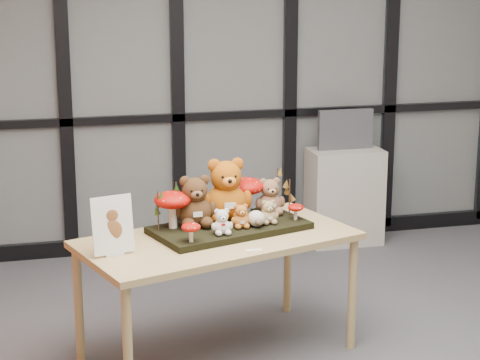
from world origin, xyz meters
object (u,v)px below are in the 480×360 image
object	(u,v)px
diorama_tray	(230,228)
mushroom_front_left	(191,231)
bear_small_yellow	(241,215)
display_table	(218,248)
bear_brown_medium	(195,198)
bear_beige_small	(268,210)
mushroom_back_left	(173,208)
cabinet	(344,196)
bear_white_bow	(222,220)
sign_holder	(113,228)
mushroom_front_right	(296,211)
bear_tan_back	(270,194)
monitor	(345,129)
plush_cream_hedgehog	(256,218)
mushroom_back_right	(247,194)
bear_pooh_yellow	(226,186)

from	to	relation	value
diorama_tray	mushroom_front_left	world-z (taller)	mushroom_front_left
bear_small_yellow	display_table	bearing A→B (deg)	171.05
bear_brown_medium	bear_beige_small	distance (m)	0.43
mushroom_back_left	bear_brown_medium	bearing A→B (deg)	6.49
mushroom_back_left	cabinet	distance (m)	2.42
bear_white_bow	sign_holder	world-z (taller)	sign_holder
mushroom_front_right	cabinet	size ratio (longest dim) A/B	0.13
diorama_tray	bear_tan_back	size ratio (longest dim) A/B	3.65
bear_small_yellow	monitor	world-z (taller)	monitor
monitor	bear_white_bow	bearing A→B (deg)	-127.47
bear_small_yellow	cabinet	size ratio (longest dim) A/B	0.20
bear_tan_back	plush_cream_hedgehog	world-z (taller)	bear_tan_back
bear_brown_medium	cabinet	distance (m)	2.33
bear_white_bow	diorama_tray	bearing A→B (deg)	45.12
plush_cream_hedgehog	bear_tan_back	bearing A→B (deg)	40.25
display_table	mushroom_back_left	distance (m)	0.34
bear_small_yellow	mushroom_front_right	size ratio (longest dim) A/B	1.46
diorama_tray	bear_white_bow	bearing A→B (deg)	-134.88
bear_brown_medium	bear_tan_back	size ratio (longest dim) A/B	1.34
diorama_tray	bear_small_yellow	distance (m)	0.13
mushroom_front_right	bear_white_bow	bearing A→B (deg)	-161.00
mushroom_back_left	mushroom_back_right	distance (m)	0.51
mushroom_front_left	sign_holder	bearing A→B (deg)	-179.42
mushroom_front_right	sign_holder	distance (m)	1.12
plush_cream_hedgehog	bear_white_bow	bearing A→B (deg)	-174.68
mushroom_back_right	mushroom_front_right	world-z (taller)	mushroom_back_right
bear_beige_small	sign_holder	distance (m)	0.94
mushroom_front_left	mushroom_back_right	bearing A→B (deg)	46.81
bear_pooh_yellow	bear_beige_small	xyz separation A→B (m)	(0.22, -0.14, -0.12)
bear_pooh_yellow	mushroom_front_left	xyz separation A→B (m)	(-0.28, -0.37, -0.14)
bear_pooh_yellow	bear_beige_small	size ratio (longest dim) A/B	2.62
bear_tan_back	bear_brown_medium	bearing A→B (deg)	177.63
mushroom_front_right	monitor	bearing A→B (deg)	60.75
mushroom_front_left	monitor	size ratio (longest dim) A/B	0.26
diorama_tray	sign_holder	distance (m)	0.75
mushroom_front_right	bear_tan_back	bearing A→B (deg)	125.10
cabinet	mushroom_back_right	bearing A→B (deg)	-128.78
bear_tan_back	mushroom_front_right	distance (m)	0.21
mushroom_front_left	cabinet	xyz separation A→B (m)	(1.63, 1.95, -0.42)
cabinet	bear_tan_back	bearing A→B (deg)	-124.90
cabinet	bear_beige_small	bearing A→B (deg)	-123.28
bear_beige_small	plush_cream_hedgehog	world-z (taller)	bear_beige_small
display_table	mushroom_back_right	bearing A→B (deg)	32.51
bear_pooh_yellow	cabinet	bearing A→B (deg)	32.18
mushroom_front_left	sign_holder	xyz separation A→B (m)	(-0.42, -0.00, 0.05)
bear_pooh_yellow	bear_beige_small	world-z (taller)	bear_pooh_yellow
bear_brown_medium	mushroom_front_right	bearing A→B (deg)	-20.30
cabinet	mushroom_back_left	bearing A→B (deg)	-135.05
bear_beige_small	plush_cream_hedgehog	bearing A→B (deg)	-172.48
bear_tan_back	mushroom_front_right	xyz separation A→B (m)	(0.11, -0.16, -0.07)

